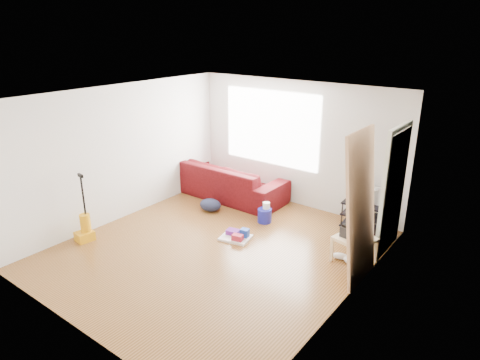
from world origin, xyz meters
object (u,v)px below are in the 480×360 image
Objects in this scene: side_table at (355,241)px; backpack at (211,210)px; cleaning_tray at (237,236)px; sofa at (229,196)px; vacuum at (85,228)px; bucket at (264,222)px; tv_stand at (362,215)px.

side_table reaches higher than backpack.
cleaning_tray reaches higher than backpack.
sofa is 5.75× the size of backpack.
vacuum is (-0.71, -3.03, 0.22)m from sofa.
vacuum reaches higher than sofa.
side_table is at bearing -15.00° from backpack.
vacuum reaches higher than backpack.
side_table is at bearing -11.00° from bucket.
vacuum is (-3.58, -3.30, -0.03)m from tv_stand.
tv_stand is 1.78m from bucket.
side_table is at bearing 13.96° from cleaning_tray.
side_table reaches higher than sofa.
sofa is 1.45m from bucket.
side_table is at bearing 163.43° from sofa.
bucket is 0.85m from cleaning_tray.
backpack is at bearing 76.40° from vacuum.
bucket is 0.46× the size of cleaning_tray.
bucket reaches higher than backpack.
backpack is at bearing 151.18° from cleaning_tray.
sofa is 3.46× the size of tv_stand.
vacuum reaches higher than cleaning_tray.
vacuum is (-2.04, -1.59, 0.16)m from cleaning_tray.
sofa is 2.89m from tv_stand.
bucket is 0.60× the size of backpack.
side_table is 2.41× the size of bucket.
bucket is at bearing -1.49° from backpack.
vacuum reaches higher than side_table.
tv_stand is 1.29m from side_table.
tv_stand reaches higher than sofa.
tv_stand is 2.91m from backpack.
tv_stand is at bearing 50.89° from vacuum.
sofa reaches higher than cleaning_tray.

